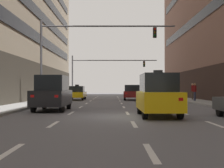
{
  "coord_description": "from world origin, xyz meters",
  "views": [
    {
      "loc": [
        -0.84,
        -14.51,
        1.41
      ],
      "look_at": [
        -0.84,
        22.44,
        1.84
      ],
      "focal_mm": 48.07,
      "sensor_mm": 36.0,
      "label": 1
    }
  ],
  "objects": [
    {
      "name": "lane_stripe_l1_s6",
      "position": [
        -3.09,
        12.0,
        0.0
      ],
      "size": [
        0.16,
        2.0,
        0.01
      ],
      "primitive_type": "cube",
      "color": "silver",
      "rests_on": "ground"
    },
    {
      "name": "lane_stripe_l2_s10",
      "position": [
        0.0,
        32.0,
        0.0
      ],
      "size": [
        0.16,
        2.0,
        0.01
      ],
      "primitive_type": "cube",
      "color": "silver",
      "rests_on": "ground"
    },
    {
      "name": "lane_stripe_l3_s4",
      "position": [
        3.09,
        2.0,
        0.0
      ],
      "size": [
        0.16,
        2.0,
        0.01
      ],
      "primitive_type": "cube",
      "color": "silver",
      "rests_on": "ground"
    },
    {
      "name": "traffic_signal_1",
      "position": [
        -2.44,
        28.88,
        4.28
      ],
      "size": [
        12.33,
        0.35,
        5.91
      ],
      "color": "#4C4C51",
      "rests_on": "sidewalk_left"
    },
    {
      "name": "lane_stripe_l1_s3",
      "position": [
        -3.09,
        -3.0,
        0.0
      ],
      "size": [
        0.16,
        2.0,
        0.01
      ],
      "primitive_type": "cube",
      "color": "silver",
      "rests_on": "ground"
    },
    {
      "name": "lane_stripe_l2_s2",
      "position": [
        0.0,
        -8.0,
        0.0
      ],
      "size": [
        0.16,
        2.0,
        0.01
      ],
      "primitive_type": "cube",
      "color": "silver",
      "rests_on": "ground"
    },
    {
      "name": "lane_stripe_l3_s7",
      "position": [
        3.09,
        17.0,
        0.0
      ],
      "size": [
        0.16,
        2.0,
        0.01
      ],
      "primitive_type": "cube",
      "color": "silver",
      "rests_on": "ground"
    },
    {
      "name": "lane_stripe_l3_s3",
      "position": [
        3.09,
        -3.0,
        0.0
      ],
      "size": [
        0.16,
        2.0,
        0.01
      ],
      "primitive_type": "cube",
      "color": "silver",
      "rests_on": "ground"
    },
    {
      "name": "taxi_driving_1",
      "position": [
        1.41,
        0.13,
        1.04
      ],
      "size": [
        1.81,
        4.31,
        2.26
      ],
      "color": "black",
      "rests_on": "ground"
    },
    {
      "name": "lane_stripe_l2_s4",
      "position": [
        0.0,
        2.0,
        0.0
      ],
      "size": [
        0.16,
        2.0,
        0.01
      ],
      "primitive_type": "cube",
      "color": "silver",
      "rests_on": "ground"
    },
    {
      "name": "lane_stripe_l3_s10",
      "position": [
        3.09,
        32.0,
        0.0
      ],
      "size": [
        0.16,
        2.0,
        0.01
      ],
      "primitive_type": "cube",
      "color": "silver",
      "rests_on": "ground"
    },
    {
      "name": "lane_stripe_l1_s4",
      "position": [
        -3.09,
        2.0,
        0.0
      ],
      "size": [
        0.16,
        2.0,
        0.01
      ],
      "primitive_type": "cube",
      "color": "silver",
      "rests_on": "ground"
    },
    {
      "name": "lane_stripe_l2_s9",
      "position": [
        0.0,
        27.0,
        0.0
      ],
      "size": [
        0.16,
        2.0,
        0.01
      ],
      "primitive_type": "cube",
      "color": "silver",
      "rests_on": "ground"
    },
    {
      "name": "traffic_signal_0",
      "position": [
        -3.23,
        9.72,
        4.9
      ],
      "size": [
        10.93,
        0.35,
        6.81
      ],
      "color": "#4C4C51",
      "rests_on": "sidewalk_left"
    },
    {
      "name": "lane_stripe_l3_s5",
      "position": [
        3.09,
        7.0,
        0.0
      ],
      "size": [
        0.16,
        2.0,
        0.01
      ],
      "primitive_type": "cube",
      "color": "silver",
      "rests_on": "ground"
    },
    {
      "name": "lane_stripe_l3_s6",
      "position": [
        3.09,
        12.0,
        0.0
      ],
      "size": [
        0.16,
        2.0,
        0.01
      ],
      "primitive_type": "cube",
      "color": "silver",
      "rests_on": "ground"
    },
    {
      "name": "lane_stripe_l2_s6",
      "position": [
        0.0,
        12.0,
        0.0
      ],
      "size": [
        0.16,
        2.0,
        0.01
      ],
      "primitive_type": "cube",
      "color": "silver",
      "rests_on": "ground"
    },
    {
      "name": "lane_stripe_l1_s8",
      "position": [
        -3.09,
        22.0,
        0.0
      ],
      "size": [
        0.16,
        2.0,
        0.01
      ],
      "primitive_type": "cube",
      "color": "silver",
      "rests_on": "ground"
    },
    {
      "name": "lane_stripe_l3_s8",
      "position": [
        3.09,
        22.0,
        0.0
      ],
      "size": [
        0.16,
        2.0,
        0.01
      ],
      "primitive_type": "cube",
      "color": "silver",
      "rests_on": "ground"
    },
    {
      "name": "lane_stripe_l1_s9",
      "position": [
        -3.09,
        27.0,
        0.0
      ],
      "size": [
        0.16,
        2.0,
        0.01
      ],
      "primitive_type": "cube",
      "color": "silver",
      "rests_on": "ground"
    },
    {
      "name": "ground_plane",
      "position": [
        0.0,
        0.0,
        0.0
      ],
      "size": [
        120.0,
        120.0,
        0.0
      ],
      "primitive_type": "plane",
      "color": "slate"
    },
    {
      "name": "lane_stripe_l2_s8",
      "position": [
        0.0,
        22.0,
        0.0
      ],
      "size": [
        0.16,
        2.0,
        0.01
      ],
      "primitive_type": "cube",
      "color": "silver",
      "rests_on": "ground"
    },
    {
      "name": "lane_stripe_l2_s3",
      "position": [
        0.0,
        -3.0,
        0.0
      ],
      "size": [
        0.16,
        2.0,
        0.01
      ],
      "primitive_type": "cube",
      "color": "silver",
      "rests_on": "ground"
    },
    {
      "name": "lane_stripe_l1_s2",
      "position": [
        -3.09,
        -8.0,
        0.0
      ],
      "size": [
        0.16,
        2.0,
        0.01
      ],
      "primitive_type": "cube",
      "color": "silver",
      "rests_on": "ground"
    },
    {
      "name": "car_driving_0",
      "position": [
        1.42,
        19.44,
        0.84
      ],
      "size": [
        2.09,
        4.61,
        1.7
      ],
      "color": "black",
      "rests_on": "ground"
    },
    {
      "name": "lane_stripe_l2_s7",
      "position": [
        0.0,
        17.0,
        0.0
      ],
      "size": [
        0.16,
        2.0,
        0.01
      ],
      "primitive_type": "cube",
      "color": "silver",
      "rests_on": "ground"
    },
    {
      "name": "lane_stripe_l2_s5",
      "position": [
        0.0,
        7.0,
        0.0
      ],
      "size": [
        0.16,
        2.0,
        0.01
      ],
      "primitive_type": "cube",
      "color": "silver",
      "rests_on": "ground"
    },
    {
      "name": "lane_stripe_l3_s9",
      "position": [
        3.09,
        27.0,
        0.0
      ],
      "size": [
        0.16,
        2.0,
        0.01
      ],
      "primitive_type": "cube",
      "color": "silver",
      "rests_on": "ground"
    },
    {
      "name": "car_driving_3",
      "position": [
        -4.5,
        3.85,
        1.07
      ],
      "size": [
        1.85,
        4.43,
        2.14
      ],
      "color": "black",
      "rests_on": "ground"
    },
    {
      "name": "lane_stripe_l1_s7",
      "position": [
        -3.09,
        17.0,
        0.0
      ],
      "size": [
        0.16,
        2.0,
        0.01
      ],
      "primitive_type": "cube",
      "color": "silver",
      "rests_on": "ground"
    },
    {
      "name": "pedestrian_0",
      "position": [
        7.71,
        17.29,
        1.13
      ],
      "size": [
        0.32,
        0.49,
        1.71
      ],
      "color": "brown",
      "rests_on": "sidewalk_right"
    },
    {
      "name": "lane_stripe_l1_s5",
      "position": [
        -3.09,
        7.0,
        0.0
      ],
      "size": [
        0.16,
        2.0,
        0.01
      ],
      "primitive_type": "cube",
      "color": "silver",
      "rests_on": "ground"
    },
    {
      "name": "taxi_driving_2",
      "position": [
        -4.78,
        19.34,
        0.77
      ],
      "size": [
        1.78,
        4.19,
        1.74
      ],
      "color": "black",
      "rests_on": "ground"
    },
    {
      "name": "pedestrian_1",
      "position": [
        7.16,
        14.43,
        1.11
      ],
      "size": [
        0.38,
        0.42,
        1.67
      ],
      "color": "#383D59",
      "rests_on": "sidewalk_right"
    },
    {
      "name": "lane_stripe_l1_s10",
      "position": [
        -3.09,
        32.0,
        0.0
      ],
      "size": [
        0.16,
        2.0,
        0.01
      ],
      "primitive_type": "cube",
      "color": "silver",
      "rests_on": "ground"
    }
  ]
}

